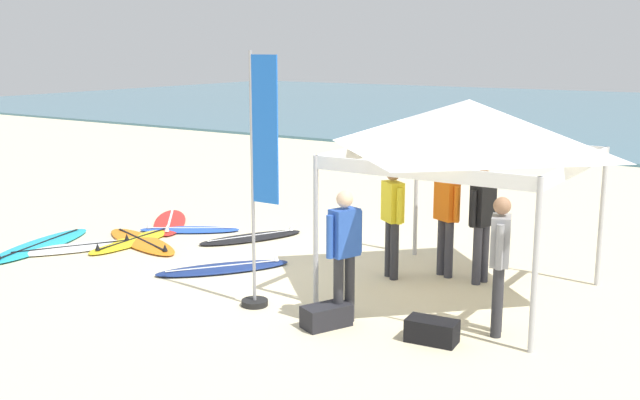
# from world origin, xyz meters

# --- Properties ---
(ground_plane) EXTENTS (80.00, 80.00, 0.00)m
(ground_plane) POSITION_xyz_m (0.00, 0.00, 0.00)
(ground_plane) COLOR beige
(canopy_tent) EXTENTS (3.10, 3.10, 2.75)m
(canopy_tent) POSITION_xyz_m (2.25, 0.48, 2.39)
(canopy_tent) COLOR #B7B7BC
(canopy_tent) RESTS_ON ground
(surfboard_navy) EXTENTS (1.71, 2.05, 0.19)m
(surfboard_navy) POSITION_xyz_m (-1.33, -0.51, 0.04)
(surfboard_navy) COLOR navy
(surfboard_navy) RESTS_ON ground
(surfboard_yellow) EXTENTS (0.74, 2.13, 0.19)m
(surfboard_yellow) POSITION_xyz_m (-3.79, -0.13, 0.04)
(surfboard_yellow) COLOR yellow
(surfboard_yellow) RESTS_ON ground
(surfboard_black) EXTENTS (1.38, 2.03, 0.19)m
(surfboard_black) POSITION_xyz_m (-2.17, 1.24, 0.04)
(surfboard_black) COLOR black
(surfboard_black) RESTS_ON ground
(surfboard_cyan) EXTENTS (1.33, 2.60, 0.19)m
(surfboard_cyan) POSITION_xyz_m (-4.91, -1.24, 0.04)
(surfboard_cyan) COLOR #23B2CC
(surfboard_cyan) RESTS_ON ground
(surfboard_red) EXTENTS (1.93, 2.08, 0.19)m
(surfboard_red) POSITION_xyz_m (-4.28, 1.29, 0.04)
(surfboard_red) COLOR red
(surfboard_red) RESTS_ON ground
(surfboard_white) EXTENTS (1.73, 2.28, 0.19)m
(surfboard_white) POSITION_xyz_m (-4.29, -1.05, 0.04)
(surfboard_white) COLOR white
(surfboard_white) RESTS_ON ground
(surfboard_orange) EXTENTS (2.40, 1.35, 0.19)m
(surfboard_orange) POSITION_xyz_m (-3.62, -0.07, 0.04)
(surfboard_orange) COLOR orange
(surfboard_orange) RESTS_ON ground
(surfboard_blue) EXTENTS (1.85, 1.47, 0.19)m
(surfboard_blue) POSITION_xyz_m (-3.53, 1.05, 0.04)
(surfboard_blue) COLOR blue
(surfboard_blue) RESTS_ON ground
(person_grey) EXTENTS (0.32, 0.53, 1.71)m
(person_grey) POSITION_xyz_m (3.20, -0.70, 0.99)
(person_grey) COLOR #2D2D33
(person_grey) RESTS_ON ground
(person_yellow) EXTENTS (0.46, 0.39, 1.71)m
(person_yellow) POSITION_xyz_m (1.04, 0.61, 0.99)
(person_yellow) COLOR #2D2D33
(person_yellow) RESTS_ON ground
(person_orange) EXTENTS (0.50, 0.36, 1.71)m
(person_orange) POSITION_xyz_m (1.68, 1.14, 0.99)
(person_orange) COLOR #383842
(person_orange) RESTS_ON ground
(person_blue) EXTENTS (0.33, 0.52, 1.71)m
(person_blue) POSITION_xyz_m (1.45, -1.39, 0.99)
(person_blue) COLOR #2D2D33
(person_blue) RESTS_ON ground
(person_black) EXTENTS (0.30, 0.54, 1.71)m
(person_black) POSITION_xyz_m (2.26, 1.11, 0.99)
(person_black) COLOR #383842
(person_black) RESTS_ON ground
(banner_flag) EXTENTS (0.60, 0.36, 3.40)m
(banner_flag) POSITION_xyz_m (0.22, -1.53, 1.57)
(banner_flag) COLOR #99999E
(banner_flag) RESTS_ON ground
(gear_bag_near_tent) EXTENTS (0.54, 0.68, 0.28)m
(gear_bag_near_tent) POSITION_xyz_m (1.34, -1.64, 0.14)
(gear_bag_near_tent) COLOR #232328
(gear_bag_near_tent) RESTS_ON ground
(gear_bag_by_pole) EXTENTS (0.63, 0.39, 0.28)m
(gear_bag_by_pole) POSITION_xyz_m (2.66, -1.37, 0.14)
(gear_bag_by_pole) COLOR black
(gear_bag_by_pole) RESTS_ON ground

